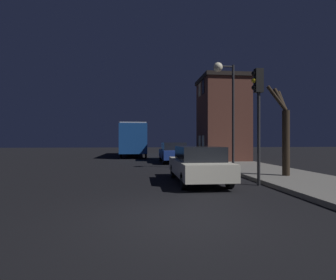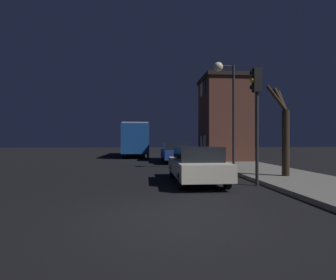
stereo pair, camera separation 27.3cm
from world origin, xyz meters
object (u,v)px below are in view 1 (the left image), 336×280
Objects in this scene: bare_tree at (284,131)px; car_mid_lane at (173,152)px; car_near_lane at (198,164)px; bus at (134,137)px; traffic_light at (258,102)px; streetlamp at (224,88)px.

bare_tree reaches higher than car_mid_lane.
car_near_lane is (-4.06, -0.58, -1.38)m from bare_tree.
bare_tree is at bearing 8.08° from car_near_lane.
bus is at bearing 99.04° from car_near_lane.
car_near_lane is at bearing 155.52° from traffic_light.
bus is 19.09m from car_near_lane.
streetlamp is 4.63m from bare_tree.
bare_tree is at bearing -65.24° from streetlamp.
bare_tree is (1.60, -3.47, -2.60)m from streetlamp.
bus reaches higher than car_near_lane.
bare_tree is 10.04m from car_mid_lane.
traffic_light is 2.69m from bare_tree.
bus is 2.28× the size of car_mid_lane.
streetlamp is 6.19m from car_near_lane.
car_mid_lane is (-1.90, 10.71, -2.36)m from traffic_light.
traffic_light is 0.96× the size of car_near_lane.
traffic_light is 11.14m from car_mid_lane.
streetlamp is at bearing 58.80° from car_near_lane.
car_mid_lane is at bearing 111.51° from streetlamp.
streetlamp is at bearing -68.49° from car_mid_lane.
traffic_light is at bearing -93.93° from streetlamp.
bare_tree is at bearing -67.24° from car_mid_lane.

